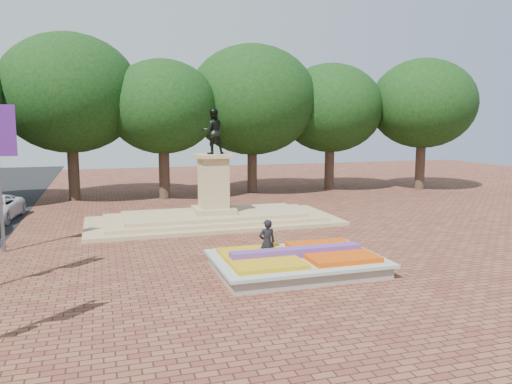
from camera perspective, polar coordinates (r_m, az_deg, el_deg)
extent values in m
plane|color=brown|center=(20.85, -0.01, -7.73)|extent=(90.00, 90.00, 0.00)
cube|color=gray|center=(19.31, 4.65, -8.35)|extent=(6.00, 4.00, 0.45)
cube|color=#AAB7A6|center=(19.23, 4.66, -7.57)|extent=(6.30, 4.30, 0.12)
cube|color=orange|center=(19.77, 8.59, -6.81)|extent=(2.60, 3.40, 0.22)
cube|color=gold|center=(18.72, 0.50, -7.59)|extent=(2.60, 3.40, 0.18)
cube|color=#603594|center=(19.17, 4.66, -6.93)|extent=(5.20, 0.55, 0.38)
cube|color=tan|center=(28.36, -4.84, -3.34)|extent=(14.00, 6.00, 0.20)
cube|color=tan|center=(28.32, -4.84, -2.94)|extent=(12.00, 5.00, 0.20)
cube|color=tan|center=(28.29, -4.85, -2.55)|extent=(10.00, 4.00, 0.20)
cube|color=tan|center=(28.24, -4.85, -2.05)|extent=(2.20, 2.20, 0.30)
cube|color=tan|center=(28.02, -4.89, 1.08)|extent=(1.50, 1.50, 2.80)
cube|color=tan|center=(27.88, -4.92, 4.14)|extent=(1.90, 1.90, 0.20)
imported|color=black|center=(27.82, -4.96, 6.92)|extent=(1.22, 0.95, 2.50)
cylinder|color=#3C2F21|center=(37.40, -20.36, 1.86)|extent=(0.80, 0.80, 4.00)
ellipsoid|color=black|center=(37.24, -20.71, 9.06)|extent=(8.80, 8.80, 7.48)
cylinder|color=#3C2F21|center=(37.68, -9.67, 2.29)|extent=(0.80, 0.80, 4.00)
ellipsoid|color=black|center=(37.52, -9.84, 9.44)|extent=(8.80, 8.80, 7.48)
cylinder|color=#3C2F21|center=(39.22, 0.53, 2.62)|extent=(0.80, 0.80, 4.00)
ellipsoid|color=black|center=(39.07, 0.54, 9.49)|extent=(8.80, 8.80, 7.48)
cylinder|color=#3C2F21|center=(41.89, 9.69, 2.85)|extent=(0.80, 0.80, 4.00)
ellipsoid|color=black|center=(41.75, 9.84, 9.27)|extent=(8.80, 8.80, 7.48)
cylinder|color=#3C2F21|center=(45.49, 17.58, 2.98)|extent=(0.80, 0.80, 4.00)
ellipsoid|color=black|center=(45.36, 17.83, 8.90)|extent=(8.80, 8.80, 7.48)
cube|color=#561D7C|center=(23.97, -26.56, 6.31)|extent=(0.70, 0.04, 2.20)
imported|color=black|center=(19.80, 1.27, -5.80)|extent=(0.68, 0.45, 1.86)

